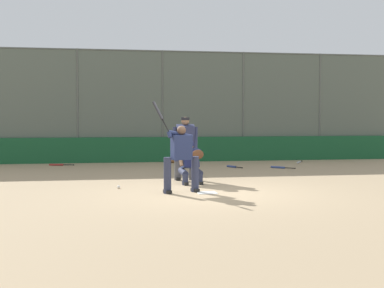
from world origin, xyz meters
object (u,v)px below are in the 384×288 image
Objects in this scene: batter_at_plate at (181,156)px; umpire_home at (185,146)px; fielding_glove_on_dirt at (172,161)px; spare_bat_by_padding at (299,162)px; spare_bat_first_base_side at (233,167)px; baseball_loose at (119,187)px; catcher_behind_plate at (191,161)px; spare_bat_third_base_side at (280,167)px; spare_bat_near_backstop at (58,165)px.

umpire_home is at bearing -115.32° from batter_at_plate.
batter_at_plate is 6.57× the size of fielding_glove_on_dirt.
spare_bat_by_padding and spare_bat_first_base_side have the same top height.
batter_at_plate reaches higher than spare_bat_first_base_side.
batter_at_plate is at bearing 145.29° from baseball_loose.
baseball_loose reaches higher than spare_bat_first_base_side.
batter_at_plate is 2.76× the size of spare_bat_first_base_side.
spare_bat_first_base_side is 2.38× the size of fielding_glove_on_dirt.
catcher_behind_plate is at bearing -10.71° from spare_bat_by_padding.
umpire_home reaches higher than baseball_loose.
umpire_home is 4.65m from spare_bat_third_base_side.
umpire_home is at bearing -15.66° from spare_bat_by_padding.
spare_bat_near_backstop is at bearing 7.18° from fielding_glove_on_dirt.
batter_at_plate is 6.30m from spare_bat_first_base_side.
spare_bat_by_padding is at bearing -80.46° from spare_bat_third_base_side.
batter_at_plate is at bearing 84.05° from fielding_glove_on_dirt.
spare_bat_by_padding is at bearing -135.94° from umpire_home.
spare_bat_third_base_side is 6.87m from baseball_loose.
spare_bat_by_padding is at bearing -141.98° from batter_at_plate.
catcher_behind_plate is at bearing -163.81° from baseball_loose.
batter_at_plate reaches higher than catcher_behind_plate.
spare_bat_near_backstop and spare_bat_first_base_side have the same top height.
spare_bat_by_padding is (-5.03, -5.60, -0.54)m from catcher_behind_plate.
spare_bat_near_backstop and spare_bat_by_padding have the same top height.
spare_bat_by_padding is (-5.51, -7.07, -0.78)m from batter_at_plate.
umpire_home is 23.03× the size of baseball_loose.
fielding_glove_on_dirt is at bearing -92.73° from umpire_home.
spare_bat_by_padding is 10.58× the size of baseball_loose.
spare_bat_third_base_side is 9.08× the size of baseball_loose.
spare_bat_first_base_side is (-5.87, 1.73, 0.00)m from spare_bat_near_backstop.
spare_bat_near_backstop is (3.72, -5.06, -0.88)m from umpire_home.
fielding_glove_on_dirt reaches higher than spare_bat_near_backstop.
baseball_loose is at bearing -16.99° from spare_bat_by_padding.
spare_bat_by_padding is at bearing -139.66° from catcher_behind_plate.
fielding_glove_on_dirt reaches higher than spare_bat_by_padding.
umpire_home reaches higher than spare_bat_first_base_side.
fielding_glove_on_dirt is 7.32m from baseball_loose.
catcher_behind_plate reaches higher than spare_bat_first_base_side.
catcher_behind_plate is at bearing -122.00° from batter_at_plate.
catcher_behind_plate is 6.48m from fielding_glove_on_dirt.
spare_bat_first_base_side is at bearing 128.51° from fielding_glove_on_dirt.
fielding_glove_on_dirt is (3.26, -2.78, 0.02)m from spare_bat_third_base_side.
batter_at_plate is 8.00m from fielding_glove_on_dirt.
spare_bat_by_padding is 2.40m from spare_bat_third_base_side.
baseball_loose is (6.86, 6.13, 0.00)m from spare_bat_by_padding.
spare_bat_near_backstop is 1.12× the size of spare_bat_by_padding.
spare_bat_near_backstop is at bearing 48.43° from spare_bat_first_base_side.
batter_at_plate is at bearing 97.38° from spare_bat_third_base_side.
batter_at_plate reaches higher than spare_bat_third_base_side.
batter_at_plate is at bearing 127.50° from spare_bat_near_backstop.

